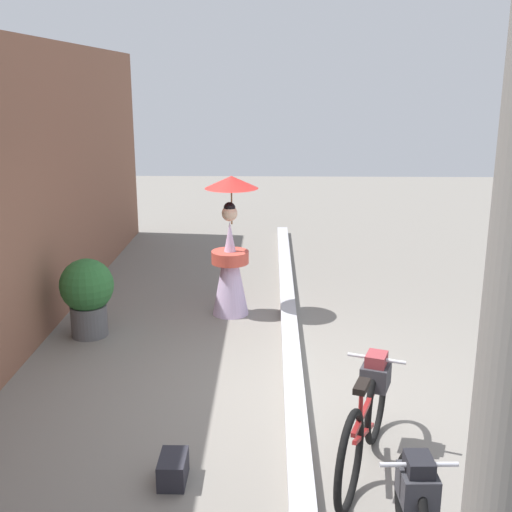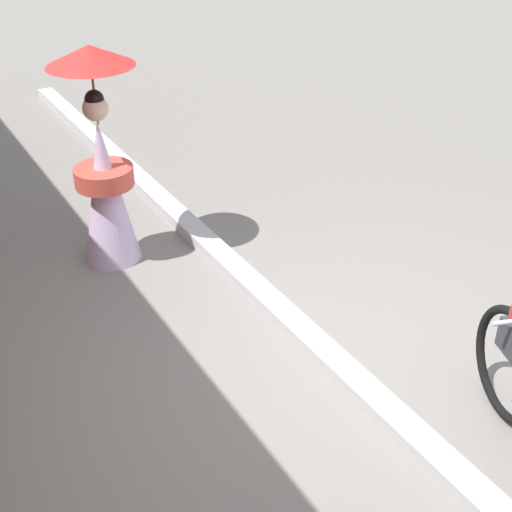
# 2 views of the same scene
# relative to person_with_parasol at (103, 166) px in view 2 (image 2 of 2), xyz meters

# --- Properties ---
(ground_plane) EXTENTS (30.00, 30.00, 0.00)m
(ground_plane) POSITION_rel_person_with_parasol_xyz_m (-2.30, -0.76, -0.87)
(ground_plane) COLOR gray
(sidewalk_curb) EXTENTS (14.00, 0.20, 0.12)m
(sidewalk_curb) POSITION_rel_person_with_parasol_xyz_m (-2.30, -0.76, -0.81)
(sidewalk_curb) COLOR #B2B2B7
(sidewalk_curb) RESTS_ON ground_plane
(person_with_parasol) EXTENTS (0.69, 0.69, 1.84)m
(person_with_parasol) POSITION_rel_person_with_parasol_xyz_m (0.00, 0.00, 0.00)
(person_with_parasol) COLOR silver
(person_with_parasol) RESTS_ON ground_plane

